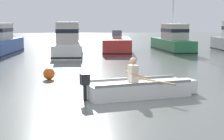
{
  "coord_description": "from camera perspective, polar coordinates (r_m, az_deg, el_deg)",
  "views": [
    {
      "loc": [
        -1.15,
        -10.33,
        2.27
      ],
      "look_at": [
        0.51,
        2.29,
        0.55
      ],
      "focal_mm": 58.4,
      "sensor_mm": 36.0,
      "label": 1
    }
  ],
  "objects": [
    {
      "name": "ground_plane",
      "position": [
        10.64,
        -1.14,
        -4.63
      ],
      "size": [
        120.0,
        120.0,
        0.0
      ],
      "primitive_type": "plane",
      "color": "slate"
    },
    {
      "name": "rowboat_with_person",
      "position": [
        11.06,
        4.34,
        -2.85
      ],
      "size": [
        3.71,
        1.82,
        1.19
      ],
      "color": "white",
      "rests_on": "ground"
    },
    {
      "name": "moored_boat_blue",
      "position": [
        25.03,
        -17.04,
        4.01
      ],
      "size": [
        2.32,
        6.31,
        2.14
      ],
      "color": "#2D519E",
      "rests_on": "ground"
    },
    {
      "name": "moored_boat_white",
      "position": [
        24.25,
        -6.84,
        4.19
      ],
      "size": [
        2.17,
        6.88,
        2.22
      ],
      "color": "white",
      "rests_on": "ground"
    },
    {
      "name": "moored_boat_red",
      "position": [
        25.93,
        0.77,
        3.78
      ],
      "size": [
        2.63,
        5.54,
        1.63
      ],
      "color": "#B72D28",
      "rests_on": "ground"
    },
    {
      "name": "moored_boat_green",
      "position": [
        27.14,
        9.45,
        4.43
      ],
      "size": [
        1.67,
        6.47,
        4.63
      ],
      "color": "#287042",
      "rests_on": "ground"
    },
    {
      "name": "mooring_buoy",
      "position": [
        14.4,
        -9.83,
        -0.58
      ],
      "size": [
        0.45,
        0.45,
        0.45
      ],
      "primitive_type": "sphere",
      "color": "#E55919",
      "rests_on": "ground"
    }
  ]
}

